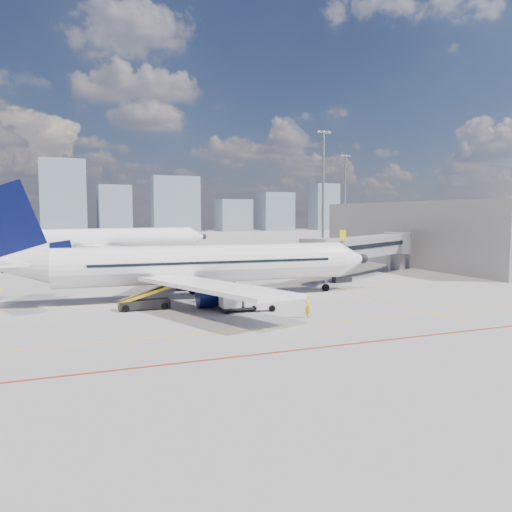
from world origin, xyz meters
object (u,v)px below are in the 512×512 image
Objects in this scene: main_aircraft at (191,265)px; belt_loader at (146,302)px; cargo_dolly at (240,298)px; baggage_tug at (260,302)px; second_aircraft at (104,240)px; ramp_worker at (308,306)px.

main_aircraft is 6.81m from belt_loader.
cargo_dolly is 8.13m from belt_loader.
baggage_tug is 0.68× the size of cargo_dolly.
second_aircraft is 56.96m from belt_loader.
main_aircraft is 8.30m from cargo_dolly.
belt_loader is (-7.17, 3.79, -0.44)m from cargo_dolly.
cargo_dolly is at bearing -174.25° from baggage_tug.
main_aircraft reaches higher than baggage_tug.
main_aircraft reaches higher than belt_loader.
baggage_tug is 9.76m from belt_loader.
main_aircraft is 20.80× the size of ramp_worker.
baggage_tug is 4.71m from ramp_worker.
baggage_tug is at bearing -23.94° from belt_loader.
second_aircraft reaches higher than baggage_tug.
belt_loader is 13.88m from ramp_worker.
second_aircraft is 65.88m from ramp_worker.
cargo_dolly is (-1.66, 0.36, 0.35)m from baggage_tug.
cargo_dolly is (2.24, -7.71, -2.14)m from main_aircraft.
main_aircraft reaches higher than cargo_dolly.
baggage_tug is at bearing -61.08° from main_aircraft.
main_aircraft is at bearing 63.04° from ramp_worker.
main_aircraft is 6.22× the size of belt_loader.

